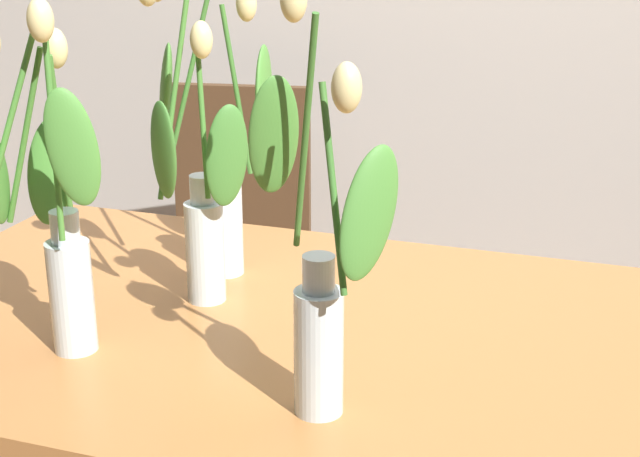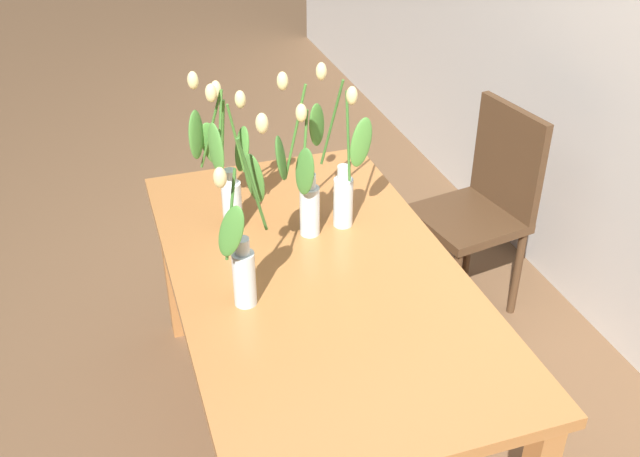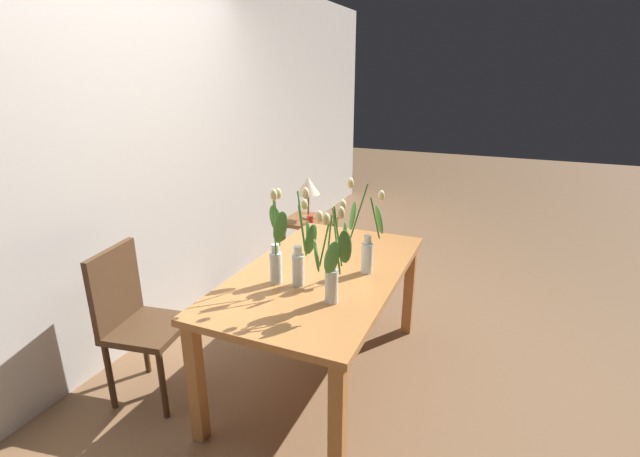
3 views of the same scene
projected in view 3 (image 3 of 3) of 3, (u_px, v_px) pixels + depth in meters
The scene contains 11 objects.
ground_plane at pixel (321, 375), 2.93m from camera, with size 18.00×18.00×0.00m, color brown.
room_wall_rear at pixel (128, 153), 3.01m from camera, with size 9.00×0.10×2.70m, color beige.
dining_table at pixel (322, 285), 2.72m from camera, with size 1.60×0.90×0.74m.
tulip_vase_0 at pixel (276, 251), 2.47m from camera, with size 0.20×0.20×0.57m.
tulip_vase_1 at pixel (301, 256), 2.45m from camera, with size 0.17×0.16×0.58m.
tulip_vase_2 at pixel (367, 243), 2.61m from camera, with size 0.25×0.20×0.58m.
tulip_vase_3 at pixel (333, 264), 2.23m from camera, with size 0.22×0.22×0.55m.
dining_chair at pixel (135, 316), 2.61m from camera, with size 0.46×0.46×0.93m.
side_table at pixel (309, 231), 4.29m from camera, with size 0.44×0.44×0.55m.
table_lamp at pixel (308, 187), 4.18m from camera, with size 0.22×0.22×0.40m.
pillar_candle at pixel (310, 219), 4.12m from camera, with size 0.06×0.06×0.07m, color #B72D23.
Camera 3 is at (-2.26, -0.95, 1.86)m, focal length 25.26 mm.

